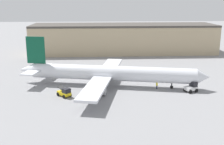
% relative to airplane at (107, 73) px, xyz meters
% --- Properties ---
extents(ground_plane, '(400.00, 400.00, 0.00)m').
position_rel_airplane_xyz_m(ground_plane, '(1.05, -0.22, -2.98)').
color(ground_plane, gray).
extents(terminal_building, '(67.67, 16.39, 10.68)m').
position_rel_airplane_xyz_m(terminal_building, '(7.67, 42.34, 2.37)').
color(terminal_building, tan).
rests_on(terminal_building, ground_plane).
extents(airplane, '(44.18, 35.60, 11.15)m').
position_rel_airplane_xyz_m(airplane, '(0.00, 0.00, 0.00)').
color(airplane, silver).
rests_on(airplane, ground_plane).
extents(ground_crew_worker, '(0.37, 0.37, 1.66)m').
position_rel_airplane_xyz_m(ground_crew_worker, '(10.99, -3.14, -2.09)').
color(ground_crew_worker, '#1E2338').
rests_on(ground_crew_worker, ground_plane).
extents(baggage_tug, '(3.08, 2.82, 2.27)m').
position_rel_airplane_xyz_m(baggage_tug, '(18.15, -5.42, -1.95)').
color(baggage_tug, silver).
rests_on(baggage_tug, ground_plane).
extents(belt_loader_truck, '(3.27, 3.35, 1.98)m').
position_rel_airplane_xyz_m(belt_loader_truck, '(-9.13, -7.26, -2.04)').
color(belt_loader_truck, yellow).
rests_on(belt_loader_truck, ground_plane).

